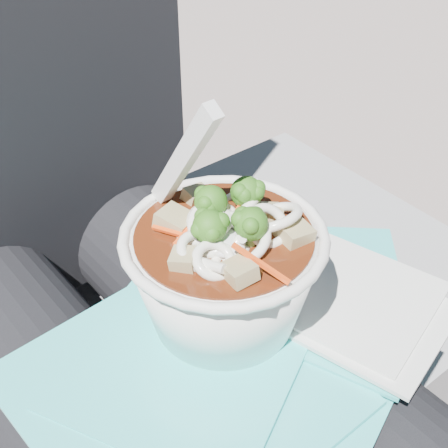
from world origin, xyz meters
TOP-DOWN VIEW (x-y plane):
  - lap at (0.00, 0.00)m, footprint 0.32×0.48m
  - person_body at (-0.00, 0.09)m, footprint 0.34×0.94m
  - plastic_bag at (0.01, -0.04)m, footprint 0.41×0.29m
  - napkins at (0.13, -0.08)m, footprint 0.16×0.17m
  - udon_bowl at (0.04, -0.01)m, footprint 0.20×0.20m

SIDE VIEW (x-z plane):
  - lap at x=0.00m, z-range 0.44..0.59m
  - person_body at x=0.00m, z-range 0.05..1.03m
  - plastic_bag at x=0.01m, z-range 0.59..0.61m
  - napkins at x=0.13m, z-range 0.61..0.61m
  - udon_bowl at x=0.04m, z-range 0.56..0.77m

